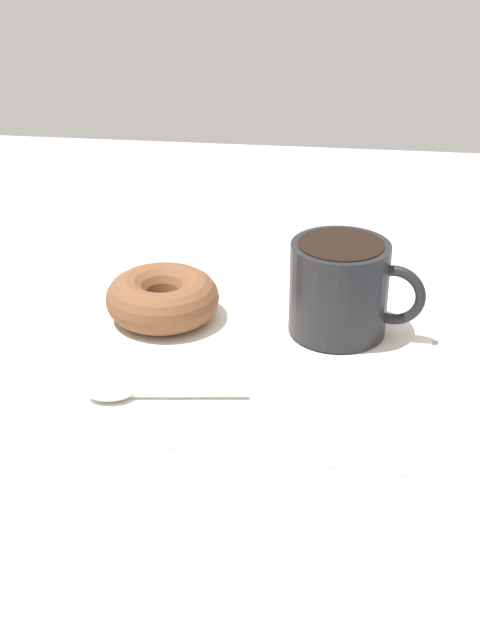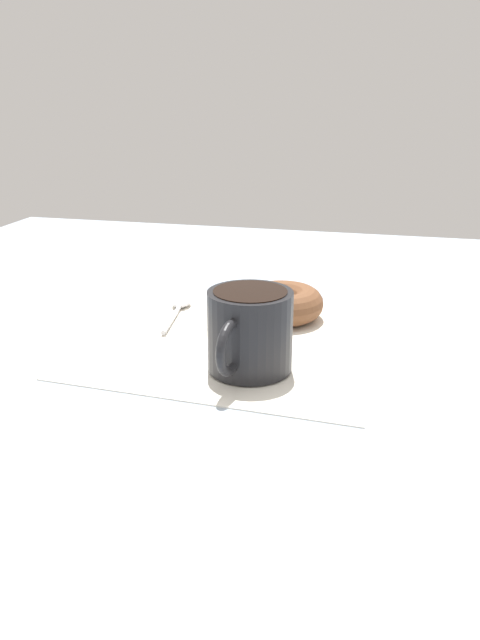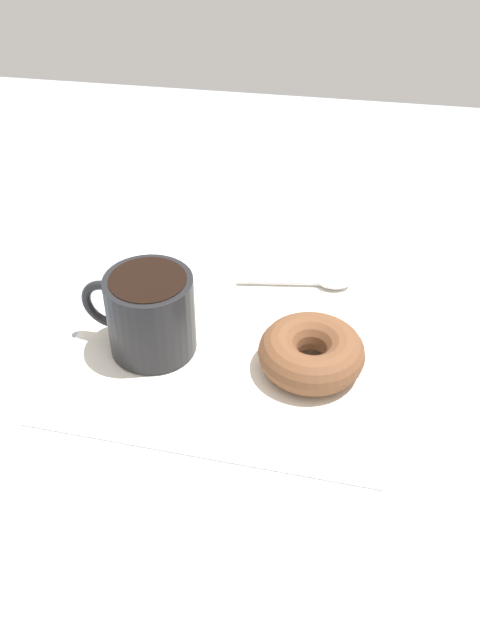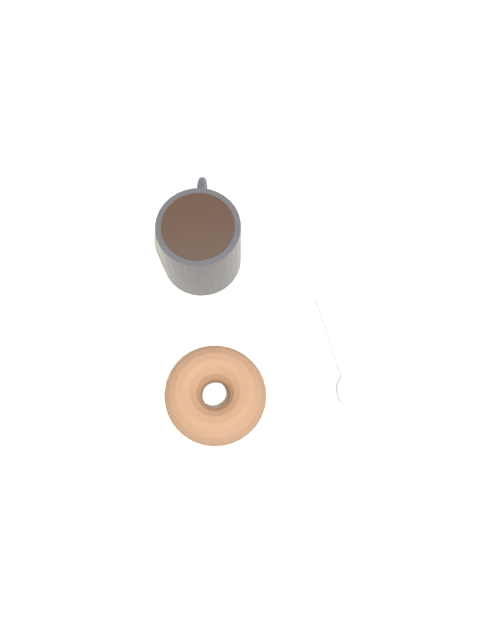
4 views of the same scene
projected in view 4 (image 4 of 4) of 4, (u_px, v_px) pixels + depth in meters
ground_plane at (266, 323)px, 76.17cm from camera, size 120.00×120.00×2.00cm
napkin at (240, 326)px, 74.85cm from camera, size 33.49×33.49×0.30cm
coffee_cup at (200, 241)px, 73.17cm from camera, size 11.57×8.44×8.18cm
donut at (216, 395)px, 70.46cm from camera, size 10.10×10.10×3.76cm
spoon at (345, 378)px, 72.52cm from camera, size 12.45×3.06×0.90cm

